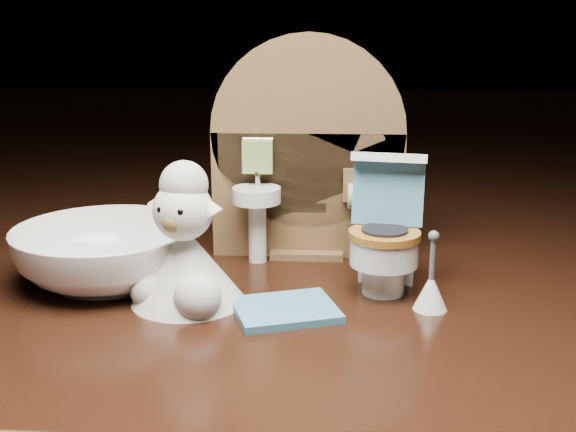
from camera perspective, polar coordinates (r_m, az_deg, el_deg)
backdrop_panel at (r=0.49m, az=1.48°, el=4.35°), size 0.13×0.05×0.15m
toy_toilet at (r=0.44m, az=7.74°, el=-1.90°), size 0.05×0.06×0.08m
bath_mat at (r=0.41m, az=-0.20°, el=-7.42°), size 0.07×0.06×0.00m
toilet_brush at (r=0.42m, az=11.22°, el=-5.68°), size 0.02×0.02×0.05m
plush_lamb at (r=0.42m, az=-8.11°, el=-3.00°), size 0.07×0.07×0.09m
ceramic_bowl at (r=0.46m, az=-14.20°, el=-3.01°), size 0.14×0.14×0.04m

